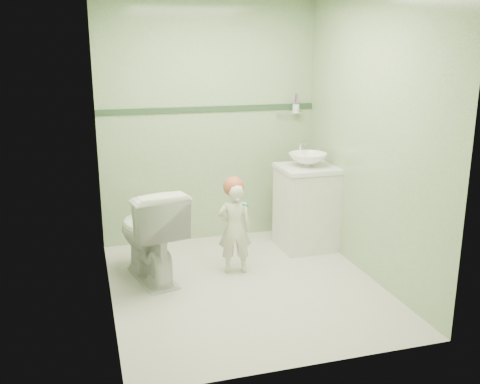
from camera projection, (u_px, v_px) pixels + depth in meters
name	position (u px, v px, depth m)	size (l,w,h in m)	color
ground	(245.00, 285.00, 4.60)	(2.50, 2.50, 0.00)	beige
room_shell	(245.00, 145.00, 4.28)	(2.50, 2.54, 2.40)	#8BB07D
trim_stripe	(209.00, 109.00, 5.39)	(2.20, 0.02, 0.05)	#2B462D
vanity	(306.00, 209.00, 5.37)	(0.52, 0.50, 0.80)	white
counter	(307.00, 168.00, 5.26)	(0.54, 0.52, 0.04)	white
basin	(308.00, 160.00, 5.24)	(0.37, 0.37, 0.13)	white
faucet	(300.00, 148.00, 5.39)	(0.03, 0.13, 0.18)	silver
cup_holder	(295.00, 108.00, 5.58)	(0.26, 0.07, 0.21)	silver
toilet	(149.00, 233.00, 4.64)	(0.46, 0.81, 0.83)	white
toddler	(235.00, 229.00, 4.77)	(0.30, 0.20, 0.82)	beige
hair_cap	(234.00, 187.00, 4.69)	(0.18, 0.18, 0.18)	#AC5636
teal_toothbrush	(245.00, 205.00, 4.59)	(0.11, 0.14, 0.08)	#097D73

